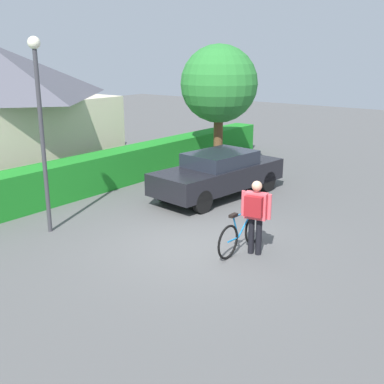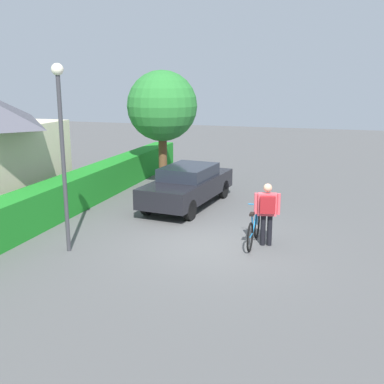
% 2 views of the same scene
% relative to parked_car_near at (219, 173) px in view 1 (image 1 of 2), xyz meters
% --- Properties ---
extents(ground_plane, '(60.00, 60.00, 0.00)m').
position_rel_parked_car_near_xyz_m(ground_plane, '(-3.42, -1.77, -0.71)').
color(ground_plane, '#525252').
extents(hedge_row, '(20.85, 0.90, 1.11)m').
position_rel_parked_car_near_xyz_m(hedge_row, '(-3.42, 3.42, -0.16)').
color(hedge_row, '#1B7D22').
rests_on(hedge_row, ground).
extents(parked_car_near, '(4.50, 2.11, 1.34)m').
position_rel_parked_car_near_xyz_m(parked_car_near, '(0.00, 0.00, 0.00)').
color(parked_car_near, black).
rests_on(parked_car_near, ground).
extents(bicycle, '(1.79, 0.50, 0.93)m').
position_rel_parked_car_near_xyz_m(bicycle, '(-3.11, -2.74, -0.31)').
color(bicycle, black).
rests_on(bicycle, ground).
extents(person_rider, '(0.41, 0.64, 1.61)m').
position_rel_parked_car_near_xyz_m(person_rider, '(-3.10, -3.06, 0.26)').
color(person_rider, black).
rests_on(person_rider, ground).
extents(street_lamp, '(0.28, 0.28, 4.49)m').
position_rel_parked_car_near_xyz_m(street_lamp, '(-4.91, 1.54, 2.16)').
color(street_lamp, '#38383D').
rests_on(street_lamp, ground).
extents(tree_kerbside, '(2.69, 2.69, 4.46)m').
position_rel_parked_car_near_xyz_m(tree_kerbside, '(2.67, 1.88, 2.37)').
color(tree_kerbside, brown).
rests_on(tree_kerbside, ground).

